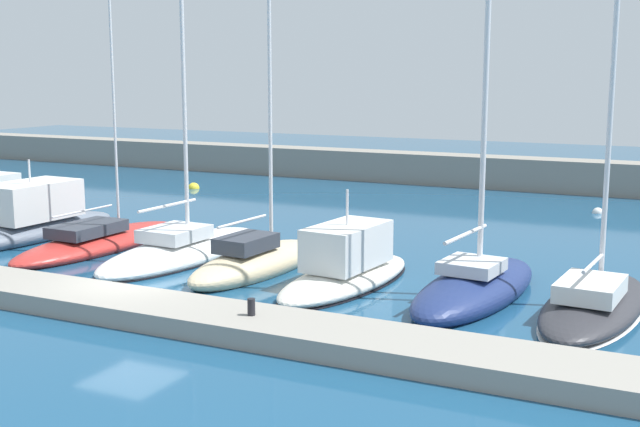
{
  "coord_description": "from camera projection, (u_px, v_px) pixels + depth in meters",
  "views": [
    {
      "loc": [
        15.42,
        -18.61,
        6.65
      ],
      "look_at": [
        3.11,
        6.5,
        1.8
      ],
      "focal_mm": 46.03,
      "sensor_mm": 36.0,
      "label": 1
    }
  ],
  "objects": [
    {
      "name": "ground_plane",
      "position": [
        130.0,
        299.0,
        24.3
      ],
      "size": [
        120.0,
        120.0,
        0.0
      ],
      "primitive_type": "plane",
      "color": "navy"
    },
    {
      "name": "dock_pier",
      "position": [
        98.0,
        302.0,
        23.06
      ],
      "size": [
        31.42,
        2.24,
        0.54
      ],
      "primitive_type": "cube",
      "color": "gray",
      "rests_on": "ground_plane"
    },
    {
      "name": "breakwater_seawall",
      "position": [
        433.0,
        169.0,
        49.16
      ],
      "size": [
        108.0,
        2.08,
        1.81
      ],
      "primitive_type": "cube",
      "color": "gray",
      "rests_on": "ground_plane"
    },
    {
      "name": "motorboat_slate_second",
      "position": [
        31.0,
        220.0,
        33.07
      ],
      "size": [
        2.84,
        8.95,
        3.44
      ],
      "rotation": [
        0.0,
        0.0,
        1.53
      ],
      "color": "slate",
      "rests_on": "ground_plane"
    },
    {
      "name": "sailboat_red_third",
      "position": [
        100.0,
        241.0,
        31.24
      ],
      "size": [
        2.68,
        8.76,
        14.03
      ],
      "rotation": [
        0.0,
        0.0,
        1.55
      ],
      "color": "#B72D28",
      "rests_on": "ground_plane"
    },
    {
      "name": "sailboat_white_fourth",
      "position": [
        184.0,
        249.0,
        29.73
      ],
      "size": [
        3.28,
        8.93,
        16.95
      ],
      "rotation": [
        0.0,
        0.0,
        1.53
      ],
      "color": "white",
      "rests_on": "ground_plane"
    },
    {
      "name": "sailboat_sand_fifth",
      "position": [
        256.0,
        261.0,
        27.46
      ],
      "size": [
        2.66,
        6.9,
        12.21
      ],
      "rotation": [
        0.0,
        0.0,
        1.49
      ],
      "color": "beige",
      "rests_on": "ground_plane"
    },
    {
      "name": "motorboat_ivory_sixth",
      "position": [
        347.0,
        268.0,
        25.85
      ],
      "size": [
        3.04,
        7.23,
        3.26
      ],
      "rotation": [
        0.0,
        0.0,
        1.48
      ],
      "color": "silver",
      "rests_on": "ground_plane"
    },
    {
      "name": "sailboat_navy_seventh",
      "position": [
        476.0,
        284.0,
        24.31
      ],
      "size": [
        3.15,
        7.79,
        14.98
      ],
      "rotation": [
        0.0,
        0.0,
        1.48
      ],
      "color": "navy",
      "rests_on": "ground_plane"
    },
    {
      "name": "sailboat_charcoal_eighth",
      "position": [
        595.0,
        301.0,
        22.8
      ],
      "size": [
        2.98,
        7.84,
        13.91
      ],
      "rotation": [
        0.0,
        0.0,
        1.51
      ],
      "color": "#2D2D33",
      "rests_on": "ground_plane"
    },
    {
      "name": "mooring_buoy_white",
      "position": [
        598.0,
        213.0,
        39.05
      ],
      "size": [
        0.53,
        0.53,
        0.53
      ],
      "primitive_type": "sphere",
      "color": "white",
      "rests_on": "ground_plane"
    },
    {
      "name": "mooring_buoy_yellow",
      "position": [
        194.0,
        188.0,
        47.33
      ],
      "size": [
        0.67,
        0.67,
        0.67
      ],
      "primitive_type": "sphere",
      "color": "yellow",
      "rests_on": "ground_plane"
    },
    {
      "name": "dock_bollard",
      "position": [
        251.0,
        307.0,
        20.8
      ],
      "size": [
        0.2,
        0.2,
        0.44
      ],
      "primitive_type": "cylinder",
      "color": "black",
      "rests_on": "dock_pier"
    }
  ]
}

